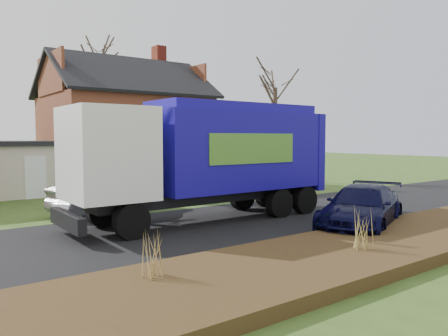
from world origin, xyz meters
TOP-DOWN VIEW (x-y plane):
  - ground at (0.00, 0.00)m, footprint 120.00×120.00m
  - road at (0.00, 0.00)m, footprint 80.00×7.00m
  - mulch_verge at (0.00, -5.30)m, footprint 80.00×3.50m
  - main_house at (1.49, 13.91)m, footprint 12.95×8.95m
  - garbage_truck at (-0.46, 0.89)m, footprint 9.99×2.74m
  - silver_sedan at (-2.78, 4.61)m, footprint 5.09×2.87m
  - navy_wagon at (2.60, -3.37)m, footprint 5.36×3.78m
  - tree_front_east at (11.33, 10.12)m, footprint 3.32×3.32m
  - tree_back at (3.29, 21.82)m, footprint 3.95×3.95m
  - grass_clump_west at (-5.57, -4.55)m, footprint 0.35×0.29m
  - grass_clump_mid at (-0.58, -5.66)m, footprint 0.39×0.32m

SIDE VIEW (x-z plane):
  - ground at x=0.00m, z-range 0.00..0.00m
  - road at x=0.00m, z-range 0.00..0.02m
  - mulch_verge at x=0.00m, z-range 0.00..0.30m
  - navy_wagon at x=2.60m, z-range 0.00..1.44m
  - grass_clump_west at x=-5.57m, z-range 0.30..1.24m
  - silver_sedan at x=-2.78m, z-range 0.00..1.59m
  - grass_clump_mid at x=-0.58m, z-range 0.30..1.38m
  - garbage_truck at x=-0.46m, z-range 0.33..4.60m
  - main_house at x=1.49m, z-range -0.60..8.66m
  - tree_front_east at x=11.33m, z-range 2.88..12.10m
  - tree_back at x=3.29m, z-range 4.17..16.69m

